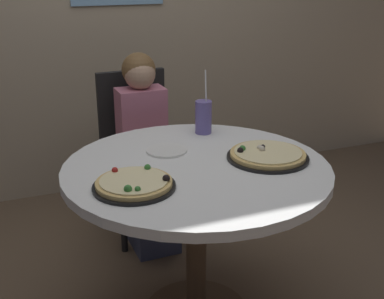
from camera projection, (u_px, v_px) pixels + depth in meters
dining_table at (196, 189)px, 2.10m from camera, size 1.11×1.11×0.75m
chair_wooden at (137, 144)px, 2.93m from camera, size 0.41×0.41×0.95m
diner_child at (147, 162)px, 2.79m from camera, size 0.26×0.41×1.08m
pizza_veggie at (134, 184)px, 1.84m from camera, size 0.31×0.31×0.05m
pizza_cheese at (267, 155)px, 2.12m from camera, size 0.35×0.35×0.05m
soda_cup at (203, 117)px, 2.42m from camera, size 0.08×0.08×0.31m
plate_small at (167, 150)px, 2.20m from camera, size 0.18×0.18×0.01m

